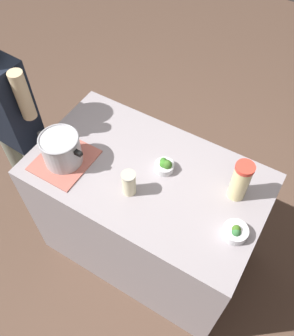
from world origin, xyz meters
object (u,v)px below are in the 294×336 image
at_px(cooking_pot, 61,149).
at_px(person_cook, 14,127).
at_px(lemonade_pitcher, 240,181).
at_px(mason_jar, 129,183).
at_px(broccoli_bowl_center, 235,232).
at_px(broccoli_bowl_front, 165,166).

distance_m(cooking_pot, person_cook, 0.51).
height_order(lemonade_pitcher, mason_jar, lemonade_pitcher).
bearing_deg(broccoli_bowl_center, mason_jar, 4.88).
bearing_deg(cooking_pot, broccoli_bowl_front, -155.28).
height_order(lemonade_pitcher, broccoli_bowl_front, lemonade_pitcher).
relative_size(mason_jar, broccoli_bowl_center, 1.20).
relative_size(broccoli_bowl_front, person_cook, 0.07).
xyz_separation_m(broccoli_bowl_center, person_cook, (1.47, -0.01, -0.09)).
bearing_deg(broccoli_bowl_center, cooking_pot, 3.73).
bearing_deg(mason_jar, broccoli_bowl_front, -112.04).
distance_m(mason_jar, broccoli_bowl_front, 0.24).
relative_size(cooking_pot, mason_jar, 1.92).
bearing_deg(cooking_pot, person_cook, -8.96).
height_order(cooking_pot, broccoli_bowl_center, cooking_pot).
bearing_deg(lemonade_pitcher, broccoli_bowl_front, 7.15).
xyz_separation_m(broccoli_bowl_front, person_cook, (0.99, 0.16, -0.09)).
bearing_deg(broccoli_bowl_front, lemonade_pitcher, -172.85).
xyz_separation_m(cooking_pot, broccoli_bowl_center, (-0.99, -0.06, -0.07)).
distance_m(broccoli_bowl_front, person_cook, 1.01).
height_order(cooking_pot, broccoli_bowl_front, cooking_pot).
relative_size(lemonade_pitcher, mason_jar, 1.65).
xyz_separation_m(broccoli_bowl_front, broccoli_bowl_center, (-0.48, 0.17, -0.00)).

